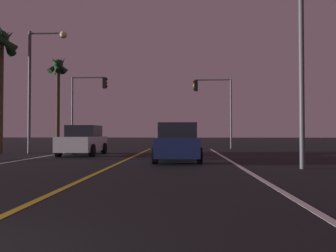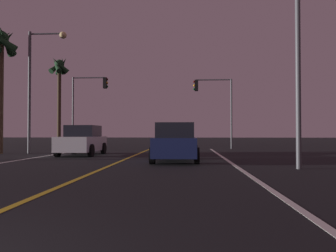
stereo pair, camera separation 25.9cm
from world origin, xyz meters
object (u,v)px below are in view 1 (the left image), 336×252
street_lamp_left_mid (39,75)px  street_lamp_right_near (288,25)px  car_oncoming (83,141)px  car_lead_same_lane (178,143)px  traffic_light_near_left (89,96)px  palm_tree_left_mid (1,50)px  palm_tree_left_far (58,74)px  traffic_light_near_right (213,97)px

street_lamp_left_mid → street_lamp_right_near: bearing=-34.1°
car_oncoming → street_lamp_left_mid: size_ratio=0.56×
car_lead_same_lane → street_lamp_left_mid: bearing=57.0°
traffic_light_near_left → palm_tree_left_mid: palm_tree_left_mid is taller
car_oncoming → palm_tree_left_far: 16.53m
traffic_light_near_right → street_lamp_right_near: (1.31, -15.82, 0.89)m
palm_tree_left_far → car_lead_same_lane: bearing=-56.0°
traffic_light_near_left → palm_tree_left_far: size_ratio=0.67×
traffic_light_near_right → car_oncoming: bearing=47.5°
car_lead_same_lane → car_oncoming: bearing=53.3°
traffic_light_near_right → palm_tree_left_far: size_ratio=0.64×
traffic_light_near_right → car_lead_same_lane: bearing=78.4°
street_lamp_right_near → palm_tree_left_mid: (-14.82, 8.04, 1.21)m
car_lead_same_lane → palm_tree_left_far: size_ratio=0.49×
car_oncoming → street_lamp_left_mid: bearing=-116.2°
street_lamp_right_near → palm_tree_left_far: bearing=-52.4°
palm_tree_left_mid → palm_tree_left_far: bearing=95.3°
car_lead_same_lane → traffic_light_near_right: bearing=-11.6°
street_lamp_right_near → palm_tree_left_far: (-16.01, 20.78, 2.01)m
street_lamp_left_mid → palm_tree_left_far: bearing=105.2°
street_lamp_left_mid → palm_tree_left_mid: (-2.12, -0.58, 1.40)m
traffic_light_near_left → palm_tree_left_far: bearing=131.7°
car_lead_same_lane → street_lamp_right_near: (3.95, -2.93, 4.26)m
traffic_light_near_right → traffic_light_near_left: (-10.28, 0.00, 0.17)m
car_oncoming → street_lamp_right_near: 12.46m
car_oncoming → palm_tree_left_mid: (-5.43, 1.05, 5.47)m
car_oncoming → palm_tree_left_far: (-6.62, 13.79, 6.26)m
traffic_light_near_left → palm_tree_left_far: (-4.42, 4.96, 2.72)m
car_lead_same_lane → palm_tree_left_far: 22.43m
palm_tree_left_mid → palm_tree_left_far: size_ratio=0.89×
street_lamp_left_mid → car_oncoming: bearing=-26.2°
car_oncoming → traffic_light_near_right: size_ratio=0.76×
traffic_light_near_right → street_lamp_right_near: size_ratio=0.71×
palm_tree_left_far → street_lamp_left_mid: bearing=-74.8°
street_lamp_right_near → palm_tree_left_mid: 16.90m
car_lead_same_lane → traffic_light_near_left: (-7.64, 12.89, 3.54)m
street_lamp_right_near → palm_tree_left_mid: size_ratio=1.02×
car_lead_same_lane → street_lamp_right_near: 6.51m
traffic_light_near_left → traffic_light_near_right: bearing=-0.0°
palm_tree_left_far → palm_tree_left_mid: bearing=-84.7°
street_lamp_right_near → car_lead_same_lane: bearing=-36.6°
traffic_light_near_left → street_lamp_left_mid: (-1.11, -7.21, 0.53)m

